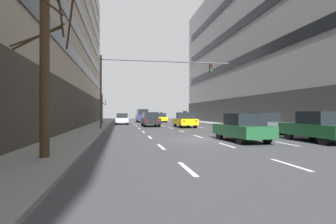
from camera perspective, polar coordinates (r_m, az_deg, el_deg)
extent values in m
plane|color=#424247|center=(16.43, 8.55, -5.89)|extent=(120.00, 120.00, 0.00)
cube|color=gray|center=(15.81, -20.61, -5.85)|extent=(2.79, 80.00, 0.14)
cube|color=gray|center=(20.51, 30.56, -4.53)|extent=(2.79, 80.00, 0.14)
cube|color=black|center=(16.86, -25.35, 17.99)|extent=(0.08, 76.00, 1.10)
cube|color=silver|center=(7.89, 4.16, -12.16)|extent=(0.16, 2.00, 0.01)
cube|color=silver|center=(12.73, -1.51, -7.56)|extent=(0.16, 2.00, 0.01)
cube|color=silver|center=(17.65, -3.99, -5.48)|extent=(0.16, 2.00, 0.01)
cube|color=silver|center=(22.61, -5.38, -4.30)|extent=(0.16, 2.00, 0.01)
cube|color=silver|center=(27.59, -6.27, -3.55)|extent=(0.16, 2.00, 0.01)
cube|color=silver|center=(32.57, -6.88, -3.03)|extent=(0.16, 2.00, 0.01)
cube|color=silver|center=(37.56, -7.33, -2.64)|extent=(0.16, 2.00, 0.01)
cube|color=silver|center=(42.55, -7.68, -2.35)|extent=(0.16, 2.00, 0.01)
cube|color=silver|center=(47.54, -7.95, -2.11)|extent=(0.16, 2.00, 0.01)
cube|color=silver|center=(9.29, 24.95, -10.31)|extent=(0.16, 2.00, 0.01)
cube|color=silver|center=(13.64, 12.65, -7.05)|extent=(0.16, 2.00, 0.01)
cube|color=silver|center=(18.32, 6.52, -5.28)|extent=(0.16, 2.00, 0.01)
cube|color=silver|center=(23.14, 2.94, -4.21)|extent=(0.16, 2.00, 0.01)
cube|color=silver|center=(28.02, 0.60, -3.50)|extent=(0.16, 2.00, 0.01)
cube|color=silver|center=(32.94, -1.05, -2.99)|extent=(0.16, 2.00, 0.01)
cube|color=silver|center=(37.88, -2.26, -2.62)|extent=(0.16, 2.00, 0.01)
cube|color=silver|center=(42.83, -3.19, -2.33)|extent=(0.16, 2.00, 0.01)
cube|color=silver|center=(47.79, -3.93, -2.10)|extent=(0.16, 2.00, 0.01)
cube|color=silver|center=(15.25, 24.40, -6.31)|extent=(0.16, 2.00, 0.01)
cube|color=silver|center=(19.55, 16.00, -4.95)|extent=(0.16, 2.00, 0.01)
cube|color=silver|center=(24.12, 10.72, -4.04)|extent=(0.16, 2.00, 0.01)
cube|color=silver|center=(28.84, 7.16, -3.40)|extent=(0.16, 2.00, 0.01)
cube|color=silver|center=(33.64, 4.60, -2.93)|extent=(0.16, 2.00, 0.01)
cube|color=silver|center=(38.49, 2.69, -2.58)|extent=(0.16, 2.00, 0.01)
cube|color=silver|center=(43.37, 1.21, -2.31)|extent=(0.16, 2.00, 0.01)
cube|color=silver|center=(48.28, 0.03, -2.09)|extent=(0.16, 2.00, 0.01)
cylinder|color=black|center=(46.31, -6.82, -1.74)|extent=(0.25, 0.70, 0.69)
cylinder|color=black|center=(46.50, -4.76, -1.74)|extent=(0.25, 0.70, 0.69)
cylinder|color=black|center=(43.49, -6.47, -1.85)|extent=(0.25, 0.70, 0.69)
cylinder|color=black|center=(43.69, -4.28, -1.84)|extent=(0.25, 0.70, 0.69)
cube|color=navy|center=(44.98, -5.59, -1.19)|extent=(2.08, 4.68, 0.94)
cube|color=black|center=(44.97, -5.59, 0.01)|extent=(1.77, 2.78, 0.94)
cube|color=white|center=(47.16, -6.72, -0.94)|extent=(0.21, 0.09, 0.15)
cube|color=red|center=(42.65, -6.14, -1.03)|extent=(0.21, 0.09, 0.15)
cube|color=white|center=(47.31, -5.09, -0.94)|extent=(0.21, 0.09, 0.15)
cube|color=red|center=(42.81, -4.34, -1.02)|extent=(0.21, 0.09, 0.15)
cylinder|color=black|center=(16.43, 11.12, -4.77)|extent=(0.24, 0.65, 0.64)
cylinder|color=black|center=(17.11, 15.91, -4.58)|extent=(0.24, 0.65, 0.64)
cylinder|color=black|center=(14.08, 15.43, -5.54)|extent=(0.24, 0.65, 0.64)
cylinder|color=black|center=(14.87, 20.75, -5.25)|extent=(0.24, 0.65, 0.64)
cube|color=#1E512D|center=(15.57, 15.69, -3.87)|extent=(1.96, 4.34, 0.62)
cube|color=black|center=(15.37, 16.03, -1.53)|extent=(1.63, 1.91, 0.66)
cube|color=white|center=(17.18, 10.53, -3.16)|extent=(0.20, 0.09, 0.14)
cube|color=red|center=(13.43, 17.58, -4.00)|extent=(0.20, 0.09, 0.14)
cube|color=white|center=(17.71, 14.26, -3.07)|extent=(0.20, 0.09, 0.14)
cube|color=red|center=(14.10, 21.99, -3.82)|extent=(0.20, 0.09, 0.14)
cylinder|color=black|center=(32.58, -5.61, -2.43)|extent=(0.23, 0.68, 0.68)
cylinder|color=black|center=(32.78, -2.73, -2.42)|extent=(0.23, 0.68, 0.68)
cylinder|color=black|center=(29.81, -5.12, -2.65)|extent=(0.23, 0.68, 0.68)
cylinder|color=black|center=(30.02, -1.97, -2.63)|extent=(0.23, 0.68, 0.68)
cube|color=black|center=(31.27, -3.87, -1.92)|extent=(1.95, 4.57, 0.66)
cube|color=black|center=(31.05, -3.82, -0.67)|extent=(1.67, 1.98, 0.70)
cube|color=white|center=(33.42, -5.47, -1.61)|extent=(0.21, 0.08, 0.14)
cube|color=red|center=(28.97, -4.64, -1.83)|extent=(0.21, 0.08, 0.14)
cube|color=white|center=(33.57, -3.20, -1.60)|extent=(0.21, 0.08, 0.14)
cube|color=red|center=(29.15, -2.03, -1.82)|extent=(0.21, 0.08, 0.14)
cylinder|color=black|center=(38.83, -11.04, -2.10)|extent=(0.21, 0.62, 0.62)
cylinder|color=black|center=(38.83, -8.82, -2.11)|extent=(0.21, 0.62, 0.62)
cylinder|color=black|center=(36.30, -11.14, -2.24)|extent=(0.21, 0.62, 0.62)
cylinder|color=black|center=(36.29, -8.76, -2.24)|extent=(0.21, 0.62, 0.62)
cube|color=#B7BABF|center=(37.54, -9.94, -1.71)|extent=(1.77, 4.16, 0.60)
cube|color=black|center=(37.34, -9.94, -0.77)|extent=(1.52, 1.80, 0.64)
cube|color=white|center=(39.58, -10.80, -1.48)|extent=(0.19, 0.08, 0.13)
cube|color=red|center=(35.52, -10.93, -1.63)|extent=(0.19, 0.08, 0.13)
cube|color=white|center=(39.57, -9.05, -1.48)|extent=(0.19, 0.08, 0.13)
cube|color=red|center=(35.51, -8.98, -1.63)|extent=(0.19, 0.08, 0.13)
cylinder|color=black|center=(46.29, -2.69, -1.79)|extent=(0.22, 0.62, 0.62)
cylinder|color=black|center=(46.49, -0.84, -1.78)|extent=(0.22, 0.62, 0.62)
cylinder|color=black|center=(43.77, -2.29, -1.88)|extent=(0.22, 0.62, 0.62)
cylinder|color=black|center=(43.98, -0.35, -1.88)|extent=(0.22, 0.62, 0.62)
cube|color=yellow|center=(45.12, -1.55, -1.45)|extent=(1.79, 4.17, 0.60)
cube|color=black|center=(44.92, -1.51, -0.66)|extent=(1.53, 1.81, 0.64)
cube|color=white|center=(47.05, -2.62, -1.27)|extent=(0.19, 0.08, 0.13)
cube|color=red|center=(43.02, -1.97, -1.37)|extent=(0.19, 0.08, 0.13)
cube|color=white|center=(47.21, -1.16, -1.26)|extent=(0.19, 0.08, 0.13)
cube|color=red|center=(43.19, -0.38, -1.37)|extent=(0.19, 0.08, 0.13)
cube|color=black|center=(44.92, -1.51, -0.15)|extent=(0.42, 0.19, 0.17)
cylinder|color=black|center=(30.40, 1.54, -2.61)|extent=(0.23, 0.67, 0.67)
cylinder|color=black|center=(30.79, 4.48, -2.58)|extent=(0.23, 0.67, 0.67)
cylinder|color=black|center=(27.75, 2.74, -2.85)|extent=(0.23, 0.67, 0.67)
cylinder|color=black|center=(28.17, 5.94, -2.81)|extent=(0.23, 0.67, 0.67)
cube|color=yellow|center=(29.25, 3.66, -2.08)|extent=(1.90, 4.46, 0.65)
cube|color=black|center=(29.04, 3.76, -0.77)|extent=(1.63, 1.93, 0.69)
cube|color=white|center=(31.22, 1.50, -1.75)|extent=(0.20, 0.08, 0.14)
cube|color=red|center=(26.97, 3.47, -2.00)|extent=(0.20, 0.08, 0.14)
cube|color=white|center=(31.52, 3.82, -1.73)|extent=(0.20, 0.08, 0.14)
cube|color=red|center=(27.32, 6.12, -1.98)|extent=(0.20, 0.08, 0.14)
cube|color=black|center=(29.04, 3.76, 0.08)|extent=(0.45, 0.21, 0.18)
cylinder|color=black|center=(17.64, 24.73, -4.36)|extent=(0.23, 0.69, 0.69)
cylinder|color=black|center=(18.64, 28.93, -4.13)|extent=(0.23, 0.69, 0.69)
cylinder|color=black|center=(15.43, 30.76, -4.96)|extent=(0.23, 0.69, 0.69)
cube|color=#1E512D|center=(17.01, 29.76, -3.39)|extent=(1.92, 4.58, 0.67)
cube|color=black|center=(16.83, 30.21, -1.09)|extent=(1.67, 1.98, 0.71)
cube|color=white|center=(18.39, 23.63, -2.79)|extent=(0.21, 0.08, 0.15)
cube|color=white|center=(19.17, 26.95, -2.68)|extent=(0.21, 0.08, 0.15)
cylinder|color=black|center=(22.60, 16.39, -3.49)|extent=(0.22, 0.65, 0.65)
cylinder|color=black|center=(23.36, 19.83, -3.37)|extent=(0.22, 0.65, 0.65)
cylinder|color=black|center=(20.28, 19.83, -3.87)|extent=(0.22, 0.65, 0.65)
cylinder|color=black|center=(21.13, 23.51, -3.71)|extent=(0.22, 0.65, 0.65)
cube|color=#474C51|center=(21.81, 19.83, -2.78)|extent=(1.85, 4.34, 0.63)
cube|color=black|center=(21.62, 20.09, -1.08)|extent=(1.59, 1.88, 0.67)
cube|color=white|center=(23.36, 15.83, -2.33)|extent=(0.20, 0.08, 0.14)
cube|color=red|center=(19.66, 21.40, -2.75)|extent=(0.20, 0.08, 0.14)
cube|color=white|center=(23.95, 18.54, -2.28)|extent=(0.20, 0.08, 0.14)
cube|color=red|center=(20.37, 24.41, -2.65)|extent=(0.20, 0.08, 0.14)
cylinder|color=#4C4C51|center=(25.49, -14.39, 4.26)|extent=(0.18, 0.18, 6.92)
cylinder|color=#4C4C51|center=(26.25, -0.10, 10.91)|extent=(12.75, 0.12, 0.12)
cube|color=black|center=(27.28, 9.30, 9.38)|extent=(0.28, 0.24, 0.84)
sphere|color=#4B0704|center=(27.20, 9.40, 9.97)|extent=(0.17, 0.17, 0.17)
sphere|color=#523505|center=(27.15, 9.40, 9.43)|extent=(0.17, 0.17, 0.17)
sphere|color=green|center=(27.11, 9.40, 8.89)|extent=(0.17, 0.17, 0.17)
cylinder|color=#4C3823|center=(9.91, -25.23, 6.66)|extent=(0.32, 0.32, 5.35)
cylinder|color=#42301E|center=(11.06, -26.07, 14.63)|extent=(1.63, 0.83, 1.29)
cylinder|color=#42301E|center=(10.39, -20.59, 17.22)|extent=(0.57, 1.59, 1.38)
cylinder|color=#42301E|center=(11.03, -26.54, 14.47)|extent=(1.55, 0.98, 1.08)
cylinder|color=#42301E|center=(10.28, -22.15, 18.20)|extent=(0.15, 1.11, 0.97)
cylinder|color=#42301E|center=(9.91, -25.50, 21.14)|extent=(1.24, 0.30, 0.89)
cylinder|color=#4C3823|center=(37.35, -14.17, 0.47)|extent=(0.23, 0.23, 3.80)
cylinder|color=#42301E|center=(37.34, -13.39, 2.10)|extent=(0.09, 1.06, 0.72)
cylinder|color=#42301E|center=(37.82, -14.53, 2.99)|extent=(0.88, 0.62, 1.22)
cylinder|color=#42301E|center=(36.87, -14.24, 2.06)|extent=(1.06, 0.09, 0.75)
cylinder|color=#383D59|center=(20.93, 28.16, -3.20)|extent=(0.13, 0.13, 0.77)
cylinder|color=#383D59|center=(20.84, 27.78, -3.21)|extent=(0.13, 0.13, 0.77)
cube|color=navy|center=(20.86, 27.97, -1.40)|extent=(0.35, 0.22, 0.54)
sphere|color=brown|center=(20.85, 27.97, -0.38)|extent=(0.20, 0.20, 0.20)
cylinder|color=navy|center=(20.98, 28.46, -1.32)|extent=(0.09, 0.09, 0.49)
cylinder|color=navy|center=(20.73, 27.46, -1.34)|extent=(0.09, 0.09, 0.49)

